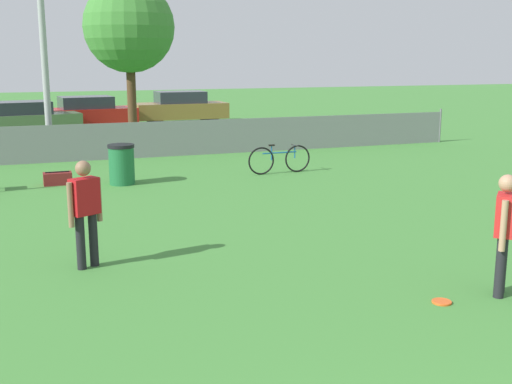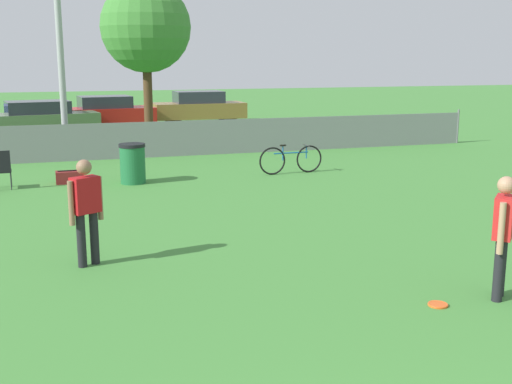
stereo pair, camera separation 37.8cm
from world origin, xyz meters
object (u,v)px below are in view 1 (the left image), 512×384
parked_car_tan (180,107)px  parked_car_olive (19,119)px  tree_near_pole (129,27)px  bicycle_sideline (280,159)px  frisbee_disc (442,302)px  trash_bin (122,164)px  gear_bag_sideline (58,179)px  parked_car_red (86,113)px  player_defender_red (85,207)px  player_thrower_red (504,227)px

parked_car_tan → parked_car_olive: bearing=-158.0°
tree_near_pole → bicycle_sideline: tree_near_pole is taller
frisbee_disc → trash_bin: bearing=105.5°
gear_bag_sideline → parked_car_red: bearing=81.1°
tree_near_pole → trash_bin: 8.62m
gear_bag_sideline → parked_car_red: parked_car_red is taller
bicycle_sideline → parked_car_red: (-3.64, 13.21, 0.30)m
player_defender_red → frisbee_disc: size_ratio=6.35×
frisbee_disc → trash_bin: trash_bin is taller
trash_bin → player_thrower_red: bearing=-69.6°
player_thrower_red → parked_car_red: bearing=51.7°
trash_bin → bicycle_sideline: bearing=0.7°
player_defender_red → gear_bag_sideline: 6.74m
frisbee_disc → gear_bag_sideline: bearing=112.6°
gear_bag_sideline → parked_car_olive: 10.92m
trash_bin → parked_car_tan: parked_car_tan is taller
frisbee_disc → trash_bin: size_ratio=0.26×
parked_car_red → parked_car_tan: (4.44, 1.07, 0.04)m
frisbee_disc → parked_car_olive: bearing=103.2°
player_defender_red → parked_car_olive: size_ratio=0.33×
player_thrower_red → parked_car_olive: bearing=59.7°
player_thrower_red → bicycle_sideline: player_thrower_red is taller
parked_car_red → bicycle_sideline: bearing=-80.3°
frisbee_disc → gear_bag_sideline: size_ratio=0.38×
frisbee_disc → tree_near_pole: bearing=93.3°
frisbee_disc → trash_bin: 9.56m
trash_bin → gear_bag_sideline: bearing=162.0°
player_defender_red → parked_car_tan: size_ratio=0.37×
bicycle_sideline → trash_bin: (-4.16, -0.05, 0.11)m
bicycle_sideline → gear_bag_sideline: 5.66m
frisbee_disc → bicycle_sideline: (1.60, 9.25, 0.37)m
tree_near_pole → parked_car_red: (-1.06, 5.58, -3.38)m
player_defender_red → frisbee_disc: player_defender_red is taller
player_thrower_red → trash_bin: (-3.43, 9.21, -0.42)m
trash_bin → gear_bag_sideline: (-1.48, 0.48, -0.34)m
player_thrower_red → trash_bin: 9.84m
tree_near_pole → player_thrower_red: bearing=-83.8°
bicycle_sideline → gear_bag_sideline: (-5.64, 0.43, -0.23)m
trash_bin → parked_car_tan: 15.17m
frisbee_disc → parked_car_red: 22.56m
parked_car_tan → bicycle_sideline: bearing=-93.6°
trash_bin → tree_near_pole: bearing=78.4°
parked_car_olive → parked_car_tan: size_ratio=1.11×
tree_near_pole → parked_car_red: bearing=100.8°
tree_near_pole → bicycle_sideline: (2.58, -7.64, -3.68)m
parked_car_olive → frisbee_disc: bearing=-85.6°
gear_bag_sideline → parked_car_olive: bearing=94.1°
trash_bin → parked_car_red: parked_car_red is taller
tree_near_pole → player_thrower_red: (1.85, -16.90, -3.14)m
player_defender_red → player_thrower_red: same height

